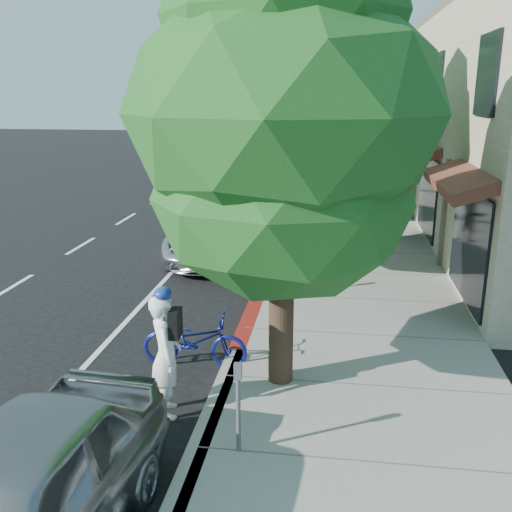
% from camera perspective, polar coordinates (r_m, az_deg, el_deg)
% --- Properties ---
extents(ground, '(120.00, 120.00, 0.00)m').
position_cam_1_polar(ground, '(11.51, -1.08, -7.87)').
color(ground, black).
rests_on(ground, ground).
extents(sidewalk, '(4.60, 56.00, 0.15)m').
position_cam_1_polar(sidewalk, '(18.95, 9.65, 1.85)').
color(sidewalk, gray).
rests_on(sidewalk, ground).
extents(curb, '(0.30, 56.00, 0.15)m').
position_cam_1_polar(curb, '(19.02, 2.71, 2.11)').
color(curb, '#9E998E').
rests_on(curb, ground).
extents(curb_red_segment, '(0.32, 4.00, 0.15)m').
position_cam_1_polar(curb_red_segment, '(12.39, -0.35, -5.69)').
color(curb_red_segment, maroon).
rests_on(curb_red_segment, ground).
extents(storefront_building, '(10.00, 36.00, 7.00)m').
position_cam_1_polar(storefront_building, '(29.48, 24.19, 12.48)').
color(storefront_building, beige).
rests_on(storefront_building, ground).
extents(street_tree_0, '(4.61, 4.61, 7.05)m').
position_cam_1_polar(street_tree_0, '(8.42, 2.79, 13.42)').
color(street_tree_0, black).
rests_on(street_tree_0, ground).
extents(street_tree_1, '(5.51, 5.51, 7.54)m').
position_cam_1_polar(street_tree_1, '(14.40, 5.09, 15.17)').
color(street_tree_1, black).
rests_on(street_tree_1, ground).
extents(street_tree_2, '(4.66, 4.66, 6.96)m').
position_cam_1_polar(street_tree_2, '(20.40, 6.02, 14.72)').
color(street_tree_2, black).
rests_on(street_tree_2, ground).
extents(street_tree_3, '(4.48, 4.48, 8.07)m').
position_cam_1_polar(street_tree_3, '(26.39, 6.61, 16.91)').
color(street_tree_3, black).
rests_on(street_tree_3, ground).
extents(street_tree_4, '(4.22, 4.22, 7.89)m').
position_cam_1_polar(street_tree_4, '(32.39, 6.92, 16.61)').
color(street_tree_4, black).
rests_on(street_tree_4, ground).
extents(street_tree_5, '(4.55, 4.55, 6.93)m').
position_cam_1_polar(street_tree_5, '(38.39, 7.10, 15.32)').
color(street_tree_5, black).
rests_on(street_tree_5, ground).
extents(cyclist, '(0.66, 0.80, 1.89)m').
position_cam_1_polar(cyclist, '(8.60, -9.00, -9.80)').
color(cyclist, white).
rests_on(cyclist, ground).
extents(bicycle, '(1.86, 0.65, 0.98)m').
position_cam_1_polar(bicycle, '(10.14, -6.16, -8.39)').
color(bicycle, navy).
rests_on(bicycle, ground).
extents(silver_suv, '(2.92, 5.40, 1.44)m').
position_cam_1_polar(silver_suv, '(16.73, -4.26, 2.40)').
color(silver_suv, silver).
rests_on(silver_suv, ground).
extents(dark_sedan, '(2.09, 5.02, 1.61)m').
position_cam_1_polar(dark_sedan, '(25.35, 1.21, 7.35)').
color(dark_sedan, '#212426').
rests_on(dark_sedan, ground).
extents(white_pickup, '(2.34, 5.61, 1.62)m').
position_cam_1_polar(white_pickup, '(28.95, 0.24, 8.46)').
color(white_pickup, white).
rests_on(white_pickup, ground).
extents(dark_suv_far, '(2.19, 5.32, 1.80)m').
position_cam_1_polar(dark_suv_far, '(32.17, 4.13, 9.36)').
color(dark_suv_far, black).
rests_on(dark_suv_far, ground).
extents(near_car_a, '(2.22, 4.75, 1.57)m').
position_cam_1_polar(near_car_a, '(6.48, -23.52, -22.34)').
color(near_car_a, '#98989C').
rests_on(near_car_a, ground).
extents(pedestrian, '(1.02, 1.01, 1.67)m').
position_cam_1_polar(pedestrian, '(18.54, 12.44, 4.26)').
color(pedestrian, black).
rests_on(pedestrian, sidewalk).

